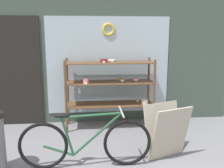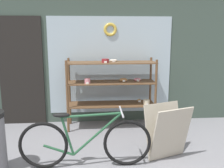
# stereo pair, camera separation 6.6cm
# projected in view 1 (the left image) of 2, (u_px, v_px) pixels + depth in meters

# --- Properties ---
(storefront_facade) EXTENTS (5.39, 0.13, 3.75)m
(storefront_facade) POSITION_uv_depth(u_px,v_px,m) (96.00, 31.00, 4.84)
(storefront_facade) COLOR #3D4C42
(storefront_facade) RESTS_ON ground_plane
(display_case) EXTENTS (1.65, 0.48, 1.32)m
(display_case) POSITION_uv_depth(u_px,v_px,m) (111.00, 85.00, 4.69)
(display_case) COLOR brown
(display_case) RESTS_ON ground_plane
(bicycle) EXTENTS (1.76, 0.46, 0.78)m
(bicycle) POSITION_uv_depth(u_px,v_px,m) (85.00, 143.00, 3.31)
(bicycle) COLOR black
(bicycle) RESTS_ON ground_plane
(sandwich_board) EXTENTS (0.68, 0.55, 0.77)m
(sandwich_board) POSITION_uv_depth(u_px,v_px,m) (167.00, 131.00, 3.58)
(sandwich_board) COLOR #B2A893
(sandwich_board) RESTS_ON ground_plane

